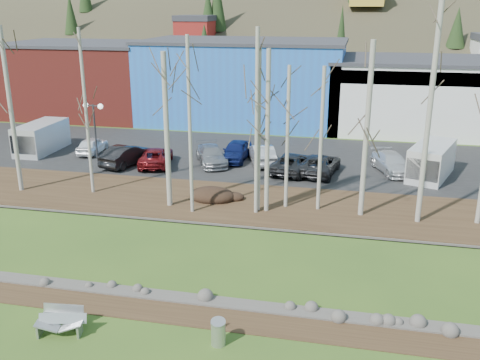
% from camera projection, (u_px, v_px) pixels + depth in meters
% --- Properties ---
extents(ground, '(200.00, 200.00, 0.00)m').
position_uv_depth(ground, '(185.00, 347.00, 19.08)').
color(ground, '#35501C').
rests_on(ground, ground).
extents(dirt_strip, '(80.00, 1.80, 0.03)m').
position_uv_depth(dirt_strip, '(201.00, 315.00, 21.03)').
color(dirt_strip, '#382616').
rests_on(dirt_strip, ground).
extents(near_bank_rocks, '(80.00, 0.80, 0.50)m').
position_uv_depth(near_bank_rocks, '(208.00, 302.00, 21.96)').
color(near_bank_rocks, '#47423D').
rests_on(near_bank_rocks, ground).
extents(river, '(80.00, 8.00, 0.90)m').
position_uv_depth(river, '(231.00, 258.00, 25.77)').
color(river, '#121E32').
rests_on(river, ground).
extents(far_bank_rocks, '(80.00, 0.80, 0.46)m').
position_uv_depth(far_bank_rocks, '(248.00, 226.00, 29.57)').
color(far_bank_rocks, '#47423D').
rests_on(far_bank_rocks, ground).
extents(far_bank, '(80.00, 7.00, 0.15)m').
position_uv_depth(far_bank, '(258.00, 204.00, 32.52)').
color(far_bank, '#382616').
rests_on(far_bank, ground).
extents(parking_lot, '(80.00, 14.00, 0.14)m').
position_uv_depth(parking_lot, '(282.00, 158.00, 42.27)').
color(parking_lot, black).
rests_on(parking_lot, ground).
extents(building_brick, '(16.32, 12.24, 7.80)m').
position_uv_depth(building_brick, '(85.00, 78.00, 58.92)').
color(building_brick, maroon).
rests_on(building_brick, ground).
extents(building_blue, '(20.40, 12.24, 8.30)m').
position_uv_depth(building_blue, '(244.00, 81.00, 55.21)').
color(building_blue, blue).
rests_on(building_blue, ground).
extents(building_white, '(18.36, 12.24, 6.80)m').
position_uv_depth(building_white, '(426.00, 94.00, 51.79)').
color(building_white, silver).
rests_on(building_white, ground).
extents(bench_intact, '(1.63, 0.64, 0.79)m').
position_uv_depth(bench_intact, '(62.00, 315.00, 20.29)').
color(bench_intact, '#BABCBF').
rests_on(bench_intact, ground).
extents(bench_damaged, '(1.83, 0.93, 0.78)m').
position_uv_depth(bench_damaged, '(60.00, 325.00, 19.69)').
color(bench_damaged, '#BABCBF').
rests_on(bench_damaged, ground).
extents(litter_bin, '(0.65, 0.65, 0.90)m').
position_uv_depth(litter_bin, '(218.00, 333.00, 19.09)').
color(litter_bin, '#BABCBF').
rests_on(litter_bin, ground).
extents(seagull, '(0.37, 0.19, 0.28)m').
position_uv_depth(seagull, '(221.00, 324.00, 20.21)').
color(seagull, gold).
rests_on(seagull, ground).
extents(dirt_mound, '(2.86, 2.02, 0.56)m').
position_uv_depth(dirt_mound, '(212.00, 195.00, 33.09)').
color(dirt_mound, black).
rests_on(dirt_mound, far_bank).
extents(birch_0, '(0.28, 0.28, 10.35)m').
position_uv_depth(birch_0, '(11.00, 111.00, 33.23)').
color(birch_0, '#AEA99D').
rests_on(birch_0, far_bank).
extents(birch_1, '(0.20, 0.20, 10.24)m').
position_uv_depth(birch_1, '(86.00, 113.00, 32.89)').
color(birch_1, '#AEA99D').
rests_on(birch_1, far_bank).
extents(birch_2, '(0.31, 0.31, 9.06)m').
position_uv_depth(birch_2, '(167.00, 131.00, 30.81)').
color(birch_2, '#AEA99D').
rests_on(birch_2, far_bank).
extents(birch_3, '(0.20, 0.20, 10.01)m').
position_uv_depth(birch_3, '(190.00, 127.00, 29.68)').
color(birch_3, '#AEA99D').
rests_on(birch_3, far_bank).
extents(birch_4, '(0.26, 0.26, 9.28)m').
position_uv_depth(birch_4, '(258.00, 133.00, 30.02)').
color(birch_4, '#AEA99D').
rests_on(birch_4, far_bank).
extents(birch_5, '(0.21, 0.21, 8.33)m').
position_uv_depth(birch_5, '(287.00, 139.00, 30.70)').
color(birch_5, '#AEA99D').
rests_on(birch_5, far_bank).
extents(birch_6, '(0.22, 0.22, 10.41)m').
position_uv_depth(birch_6, '(257.00, 124.00, 29.48)').
color(birch_6, '#AEA99D').
rests_on(birch_6, far_bank).
extents(birch_7, '(0.29, 0.29, 11.71)m').
position_uv_depth(birch_7, '(429.00, 118.00, 27.96)').
color(birch_7, '#AEA99D').
rests_on(birch_7, far_bank).
extents(birch_8, '(0.29, 0.29, 9.77)m').
position_uv_depth(birch_8, '(367.00, 131.00, 29.23)').
color(birch_8, '#AEA99D').
rests_on(birch_8, far_bank).
extents(birch_10, '(0.21, 0.21, 8.33)m').
position_uv_depth(birch_10, '(321.00, 140.00, 30.32)').
color(birch_10, '#AEA99D').
rests_on(birch_10, far_bank).
extents(birch_11, '(0.26, 0.26, 9.28)m').
position_uv_depth(birch_11, '(267.00, 133.00, 29.92)').
color(birch_11, '#AEA99D').
rests_on(birch_11, far_bank).
extents(street_lamp, '(1.71, 0.63, 4.53)m').
position_uv_depth(street_lamp, '(94.00, 116.00, 40.03)').
color(street_lamp, '#262628').
rests_on(street_lamp, parking_lot).
extents(car_0, '(1.84, 3.97, 1.32)m').
position_uv_depth(car_0, '(92.00, 145.00, 43.36)').
color(car_0, white).
rests_on(car_0, parking_lot).
extents(car_1, '(2.73, 4.93, 1.54)m').
position_uv_depth(car_1, '(127.00, 155.00, 40.09)').
color(car_1, black).
rests_on(car_1, parking_lot).
extents(car_2, '(3.31, 5.21, 1.34)m').
position_uv_depth(car_2, '(156.00, 156.00, 40.07)').
color(car_2, maroon).
rests_on(car_2, parking_lot).
extents(car_3, '(3.71, 5.07, 1.36)m').
position_uv_depth(car_3, '(211.00, 155.00, 40.35)').
color(car_3, gray).
rests_on(car_3, parking_lot).
extents(car_4, '(1.97, 4.53, 1.52)m').
position_uv_depth(car_4, '(236.00, 151.00, 41.27)').
color(car_4, navy).
rests_on(car_4, parking_lot).
extents(car_5, '(2.97, 4.71, 1.47)m').
position_uv_depth(car_5, '(262.00, 154.00, 40.45)').
color(car_5, silver).
rests_on(car_5, parking_lot).
extents(car_6, '(3.02, 5.28, 1.39)m').
position_uv_depth(car_6, '(320.00, 164.00, 38.03)').
color(car_6, '#29292C').
rests_on(car_6, parking_lot).
extents(car_7, '(3.37, 5.04, 1.36)m').
position_uv_depth(car_7, '(392.00, 163.00, 38.41)').
color(car_7, silver).
rests_on(car_7, parking_lot).
extents(car_8, '(3.02, 5.28, 1.39)m').
position_uv_depth(car_8, '(292.00, 163.00, 38.43)').
color(car_8, '#29292C').
rests_on(car_8, parking_lot).
extents(van_white, '(3.85, 5.77, 2.33)m').
position_uv_depth(van_white, '(431.00, 161.00, 37.02)').
color(van_white, white).
rests_on(van_white, parking_lot).
extents(van_grey, '(2.32, 5.39, 2.34)m').
position_uv_depth(van_grey, '(40.00, 138.00, 43.53)').
color(van_grey, silver).
rests_on(van_grey, parking_lot).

